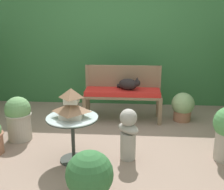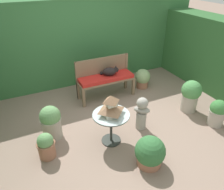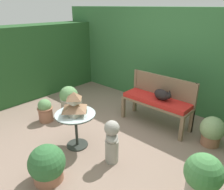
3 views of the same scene
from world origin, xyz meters
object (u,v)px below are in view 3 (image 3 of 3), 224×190
Objects in this scene: cat at (162,95)px; potted_plant_bench_right at (69,101)px; garden_bench at (156,102)px; potted_plant_table_near at (212,131)px; garden_bust at (112,140)px; potted_plant_path_edge at (47,165)px; patio_table at (76,121)px; pagoda_birdhouse at (74,105)px; potted_plant_table_far at (202,180)px; potted_plant_patio_mid at (45,110)px.

potted_plant_bench_right is (-1.56, -0.89, -0.30)m from cat.
garden_bench is 2.67× the size of potted_plant_table_near.
garden_bust is at bearing -123.09° from potted_plant_table_near.
potted_plant_path_edge is 0.79× the size of potted_plant_bench_right.
potted_plant_bench_right is at bearing 148.45° from patio_table.
pagoda_birdhouse reaches higher than potted_plant_bench_right.
garden_bench is 1.57m from pagoda_birdhouse.
potted_plant_bench_right is at bearing 172.16° from potted_plant_table_far.
potted_plant_table_near is (-0.34, 1.31, -0.13)m from potted_plant_table_far.
cat reaches higher than potted_plant_bench_right.
potted_plant_table_far reaches higher than garden_bench.
potted_plant_table_far is at bearing 29.28° from potted_plant_path_edge.
potted_plant_table_near is at bearing 104.37° from potted_plant_table_far.
potted_plant_patio_mid is (-1.09, 0.11, -0.22)m from patio_table.
patio_table is at bearing -126.97° from garden_bust.
potted_plant_patio_mid is at bearing 149.05° from potted_plant_path_edge.
potted_plant_path_edge is 1.11× the size of potted_plant_patio_mid.
potted_plant_table_far is (1.91, 0.17, -0.35)m from pagoda_birdhouse.
garden_bust is (0.12, -1.34, -0.10)m from garden_bench.
garden_bench reaches higher than potted_plant_path_edge.
potted_plant_bench_right is (-1.45, -0.88, -0.12)m from garden_bench.
cat is 0.86× the size of potted_plant_patio_mid.
potted_plant_table_far is (1.24, 0.07, 0.03)m from garden_bust.
cat reaches higher than potted_plant_table_near.
potted_plant_table_far is at bearing -30.84° from cat.
potted_plant_patio_mid is at bearing -152.78° from potted_plant_table_near.
patio_table is at bearing 113.16° from potted_plant_path_edge.
pagoda_birdhouse is 0.94m from potted_plant_path_edge.
garden_bust is 1.76m from potted_plant_patio_mid.
potted_plant_patio_mid is at bearing 174.14° from pagoda_birdhouse.
potted_plant_path_edge reaches higher than potted_plant_patio_mid.
cat is at bearing 3.48° from garden_bench.
garden_bust is 0.95× the size of potted_plant_table_far.
potted_plant_table_far is 2.84m from potted_plant_bench_right.
potted_plant_bench_right is (-1.57, 0.46, -0.02)m from garden_bust.
potted_plant_table_far is at bearing 5.01° from pagoda_birdhouse.
garden_bust is at bearing -176.74° from potted_plant_table_far.
cat is 2.24m from potted_plant_path_edge.
garden_bust reaches higher than potted_plant_bench_right.
garden_bust reaches higher than potted_plant_path_edge.
potted_plant_bench_right is (-0.90, 0.56, -0.39)m from pagoda_birdhouse.
potted_plant_table_near is 0.76× the size of potted_plant_bench_right.
garden_bust is 1.35× the size of potted_plant_table_near.
patio_table is 1.24× the size of potted_plant_path_edge.
cat reaches higher than potted_plant_path_edge.
patio_table is at bearing -110.92° from garden_bench.
garden_bust is at bearing 8.23° from pagoda_birdhouse.
garden_bench is 1.86m from potted_plant_table_far.
patio_table reaches higher than potted_plant_patio_mid.
cat is at bearing 37.41° from potted_plant_patio_mid.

